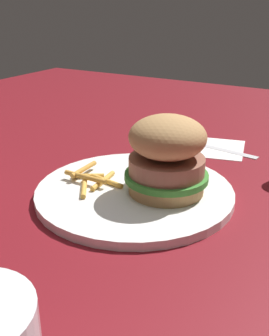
{
  "coord_description": "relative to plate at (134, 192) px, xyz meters",
  "views": [
    {
      "loc": [
        -0.28,
        0.46,
        0.25
      ],
      "look_at": [
        -0.03,
        0.02,
        0.04
      ],
      "focal_mm": 43.63,
      "sensor_mm": 36.0,
      "label": 1
    }
  ],
  "objects": [
    {
      "name": "ground_plane",
      "position": [
        0.03,
        -0.02,
        -0.01
      ],
      "size": [
        1.6,
        1.6,
        0.0
      ],
      "primitive_type": "plane",
      "color": "maroon"
    },
    {
      "name": "plate",
      "position": [
        0.0,
        0.0,
        0.0
      ],
      "size": [
        0.27,
        0.27,
        0.01
      ],
      "primitive_type": "cylinder",
      "color": "white",
      "rests_on": "ground_plane"
    },
    {
      "name": "sandwich",
      "position": [
        -0.04,
        -0.01,
        0.06
      ],
      "size": [
        0.11,
        0.11,
        0.11
      ],
      "color": "tan",
      "rests_on": "plate"
    },
    {
      "name": "fries_pile",
      "position": [
        0.06,
        0.01,
        0.01
      ],
      "size": [
        0.09,
        0.09,
        0.01
      ],
      "color": "gold",
      "rests_on": "plate"
    },
    {
      "name": "napkin",
      "position": [
        -0.03,
        -0.24,
        -0.01
      ],
      "size": [
        0.13,
        0.13,
        0.0
      ],
      "primitive_type": "cube",
      "rotation": [
        0.0,
        0.0,
        0.23
      ],
      "color": "white",
      "rests_on": "ground_plane"
    },
    {
      "name": "fork",
      "position": [
        -0.02,
        -0.24,
        -0.0
      ],
      "size": [
        0.17,
        0.04,
        0.0
      ],
      "color": "silver",
      "rests_on": "napkin"
    }
  ]
}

